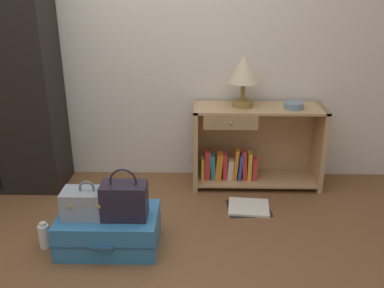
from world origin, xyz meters
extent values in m
plane|color=brown|center=(0.00, 0.00, 0.00)|extent=(9.00, 9.00, 0.00)
cube|color=silver|center=(0.00, 1.50, 1.30)|extent=(6.40, 0.10, 2.60)
cube|color=tan|center=(0.36, 1.24, 0.36)|extent=(0.04, 0.37, 0.72)
cube|color=tan|center=(1.43, 1.24, 0.36)|extent=(0.04, 0.37, 0.72)
cube|color=tan|center=(0.89, 1.24, 0.71)|extent=(1.11, 0.37, 0.02)
cube|color=tan|center=(0.89, 1.24, 0.06)|extent=(1.03, 0.37, 0.02)
cube|color=tan|center=(0.89, 1.41, 0.36)|extent=(1.03, 0.01, 0.70)
cube|color=#A68259|center=(0.64, 1.06, 0.64)|extent=(0.44, 0.02, 0.12)
sphere|color=#9E844C|center=(0.64, 1.05, 0.64)|extent=(0.02, 0.02, 0.02)
cube|color=gold|center=(0.42, 1.21, 0.16)|extent=(0.03, 0.10, 0.19)
cube|color=red|center=(0.46, 1.21, 0.19)|extent=(0.05, 0.10, 0.26)
cube|color=teal|center=(0.51, 1.21, 0.18)|extent=(0.06, 0.11, 0.23)
cube|color=orange|center=(0.56, 1.21, 0.18)|extent=(0.07, 0.12, 0.24)
cube|color=red|center=(0.62, 1.21, 0.18)|extent=(0.05, 0.09, 0.23)
cube|color=beige|center=(0.67, 1.21, 0.16)|extent=(0.06, 0.10, 0.18)
cube|color=orange|center=(0.71, 1.21, 0.20)|extent=(0.05, 0.12, 0.28)
cube|color=#2D51B2|center=(0.75, 1.21, 0.18)|extent=(0.04, 0.11, 0.23)
cube|color=red|center=(0.79, 1.21, 0.20)|extent=(0.06, 0.10, 0.27)
cube|color=gold|center=(0.83, 1.21, 0.19)|extent=(0.04, 0.12, 0.25)
cube|color=red|center=(0.88, 1.21, 0.16)|extent=(0.04, 0.12, 0.20)
cylinder|color=olive|center=(0.75, 1.25, 0.74)|extent=(0.17, 0.17, 0.05)
cylinder|color=olive|center=(0.75, 1.25, 0.85)|extent=(0.04, 0.04, 0.16)
cone|color=beige|center=(0.75, 1.25, 1.03)|extent=(0.26, 0.26, 0.22)
cylinder|color=slate|center=(1.17, 1.20, 0.74)|extent=(0.16, 0.16, 0.05)
cube|color=teal|center=(-0.22, 0.27, 0.12)|extent=(0.67, 0.43, 0.25)
cube|color=#285071|center=(-0.22, 0.27, 0.12)|extent=(0.68, 0.43, 0.01)
cube|color=#285071|center=(-0.22, 0.05, 0.12)|extent=(0.14, 0.02, 0.03)
cube|color=#8E99A3|center=(-0.34, 0.24, 0.34)|extent=(0.34, 0.18, 0.19)
torus|color=slate|center=(-0.34, 0.24, 0.46)|extent=(0.11, 0.02, 0.11)
cube|color=tan|center=(-0.43, 0.15, 0.38)|extent=(0.02, 0.01, 0.02)
cube|color=tan|center=(-0.25, 0.15, 0.38)|extent=(0.02, 0.01, 0.02)
cube|color=#231E2D|center=(-0.10, 0.23, 0.37)|extent=(0.30, 0.17, 0.24)
torus|color=#231E2D|center=(-0.10, 0.23, 0.51)|extent=(0.18, 0.01, 0.18)
cylinder|color=white|center=(-0.66, 0.24, 0.08)|extent=(0.07, 0.07, 0.17)
cylinder|color=silver|center=(-0.66, 0.24, 0.18)|extent=(0.04, 0.04, 0.02)
cube|color=white|center=(0.79, 0.80, 0.01)|extent=(0.35, 0.30, 0.02)
cube|color=black|center=(0.79, 0.80, 0.00)|extent=(0.36, 0.32, 0.01)
camera|label=1|loc=(0.40, -2.21, 1.74)|focal=39.93mm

